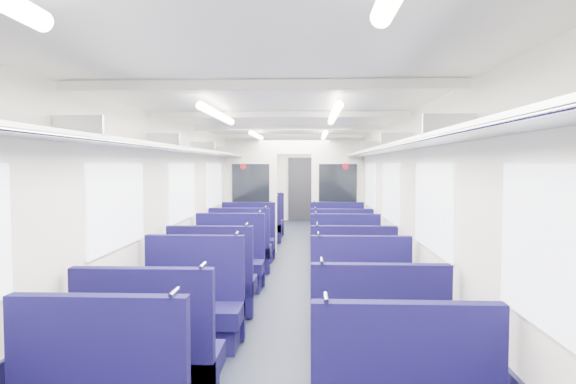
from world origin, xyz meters
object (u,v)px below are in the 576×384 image
seat_21 (333,229)px  seat_14 (229,266)px  bulkhead (294,192)px  seat_10 (192,312)px  seat_20 (260,228)px  seat_17 (341,254)px  end_door (300,189)px  seat_18 (248,243)px  seat_13 (353,286)px  seat_23 (331,223)px  seat_16 (240,252)px  seat_19 (337,242)px  seat_22 (263,223)px  seat_9 (377,358)px  seat_15 (346,267)px  seat_11 (362,313)px  seat_8 (150,365)px  seat_12 (213,287)px

seat_21 → seat_14: bearing=-111.3°
bulkhead → seat_10: bulkhead is taller
seat_20 → seat_17: bearing=-63.4°
end_door → seat_10: (-0.83, -11.39, -0.66)m
end_door → seat_18: 6.99m
seat_13 → seat_14: 2.03m
seat_21 → seat_23: same height
seat_21 → seat_23: size_ratio=1.00×
end_door → bulkhead: size_ratio=0.71×
seat_16 → seat_19: 1.99m
seat_10 → seat_22: size_ratio=1.00×
seat_10 → seat_17: 3.76m
end_door → seat_9: (0.83, -12.52, -0.66)m
end_door → seat_19: (0.83, -6.81, -0.66)m
seat_21 → seat_22: 1.98m
seat_9 → seat_18: bearing=106.5°
seat_9 → seat_13: same height
seat_14 → seat_18: same height
seat_10 → seat_18: size_ratio=1.00×
seat_13 → seat_14: bearing=144.7°
seat_15 → seat_16: same height
seat_10 → seat_16: 3.48m
seat_19 → seat_20: same height
seat_11 → seat_8: bearing=-140.6°
seat_14 → seat_16: size_ratio=1.00×
seat_12 → seat_21: bearing=73.2°
seat_10 → seat_13: (1.66, 1.12, 0.00)m
end_door → seat_20: (-0.83, -4.70, -0.66)m
seat_15 → seat_18: 2.75m
seat_14 → seat_21: size_ratio=1.00×
seat_9 → seat_11: 1.16m
seat_12 → seat_17: same height
seat_14 → end_door: bearing=84.8°
bulkhead → seat_13: bearing=-79.0°
bulkhead → seat_20: (-0.83, 1.28, -0.89)m
seat_14 → seat_18: (0.00, 2.17, 0.00)m
seat_10 → seat_14: size_ratio=1.00×
seat_13 → seat_23: 6.67m
seat_20 → seat_23: size_ratio=1.00×
seat_9 → seat_10: (-1.66, 1.14, 0.00)m
seat_11 → seat_16: (-1.66, 3.46, 0.00)m
bulkhead → seat_21: bulkhead is taller
seat_12 → end_door: bearing=85.4°
seat_12 → seat_23: same height
seat_13 → seat_15: 1.16m
seat_23 → seat_15: bearing=-90.0°
bulkhead → seat_23: 2.68m
end_door → seat_8: end_door is taller
end_door → seat_20: size_ratio=1.79×
seat_9 → seat_23: same height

